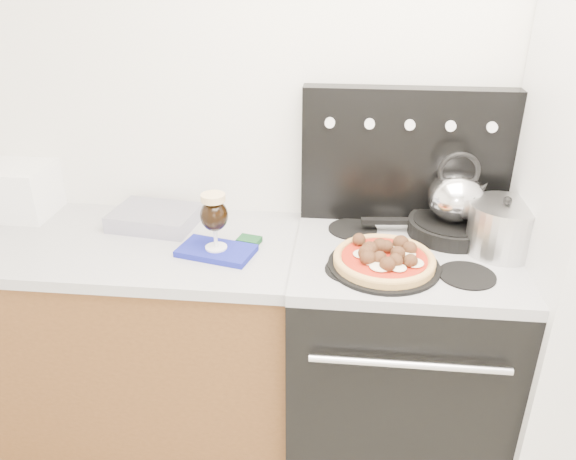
# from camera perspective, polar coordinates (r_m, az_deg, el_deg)

# --- Properties ---
(room_shell) EXTENTS (3.52, 3.01, 2.52)m
(room_shell) POSITION_cam_1_polar(r_m,az_deg,el_deg) (1.04, 13.08, -8.66)
(room_shell) COLOR beige
(room_shell) RESTS_ON ground
(base_cabinet) EXTENTS (1.45, 0.60, 0.86)m
(base_cabinet) POSITION_cam_1_polar(r_m,az_deg,el_deg) (2.41, -17.01, -10.80)
(base_cabinet) COLOR brown
(base_cabinet) RESTS_ON ground
(countertop) EXTENTS (1.48, 0.63, 0.04)m
(countertop) POSITION_cam_1_polar(r_m,az_deg,el_deg) (2.18, -18.53, -1.24)
(countertop) COLOR #B3B3B7
(countertop) RESTS_ON base_cabinet
(stove_body) EXTENTS (0.76, 0.65, 0.88)m
(stove_body) POSITION_cam_1_polar(r_m,az_deg,el_deg) (2.23, 10.69, -13.05)
(stove_body) COLOR black
(stove_body) RESTS_ON ground
(cooktop) EXTENTS (0.76, 0.65, 0.04)m
(cooktop) POSITION_cam_1_polar(r_m,az_deg,el_deg) (1.98, 11.78, -2.62)
(cooktop) COLOR #ADADB2
(cooktop) RESTS_ON stove_body
(backguard) EXTENTS (0.76, 0.08, 0.50)m
(backguard) POSITION_cam_1_polar(r_m,az_deg,el_deg) (2.12, 11.83, 7.36)
(backguard) COLOR black
(backguard) RESTS_ON cooktop
(toaster_oven) EXTENTS (0.32, 0.24, 0.20)m
(toaster_oven) POSITION_cam_1_polar(r_m,az_deg,el_deg) (2.48, -26.28, 3.68)
(toaster_oven) COLOR white
(toaster_oven) RESTS_ON countertop
(foil_sheet) EXTENTS (0.34, 0.27, 0.06)m
(foil_sheet) POSITION_cam_1_polar(r_m,az_deg,el_deg) (2.21, -13.37, 1.23)
(foil_sheet) COLOR silver
(foil_sheet) RESTS_ON countertop
(oven_mitt) EXTENTS (0.29, 0.20, 0.02)m
(oven_mitt) POSITION_cam_1_polar(r_m,az_deg,el_deg) (1.96, -7.28, -2.12)
(oven_mitt) COLOR navy
(oven_mitt) RESTS_ON countertop
(beer_glass) EXTENTS (0.12, 0.12, 0.21)m
(beer_glass) POSITION_cam_1_polar(r_m,az_deg,el_deg) (1.91, -7.47, 0.89)
(beer_glass) COLOR black
(beer_glass) RESTS_ON oven_mitt
(pizza_pan) EXTENTS (0.44, 0.44, 0.01)m
(pizza_pan) POSITION_cam_1_polar(r_m,az_deg,el_deg) (1.86, 9.69, -3.55)
(pizza_pan) COLOR black
(pizza_pan) RESTS_ON cooktop
(pizza) EXTENTS (0.39, 0.39, 0.05)m
(pizza) POSITION_cam_1_polar(r_m,az_deg,el_deg) (1.84, 9.76, -2.76)
(pizza) COLOR tan
(pizza) RESTS_ON pizza_pan
(skillet) EXTENTS (0.34, 0.34, 0.06)m
(skillet) POSITION_cam_1_polar(r_m,az_deg,el_deg) (2.11, 16.24, 0.24)
(skillet) COLOR black
(skillet) RESTS_ON cooktop
(tea_kettle) EXTENTS (0.24, 0.24, 0.22)m
(tea_kettle) POSITION_cam_1_polar(r_m,az_deg,el_deg) (2.06, 16.70, 3.63)
(tea_kettle) COLOR silver
(tea_kettle) RESTS_ON skillet
(stock_pot) EXTENTS (0.28, 0.28, 0.17)m
(stock_pot) POSITION_cam_1_polar(r_m,az_deg,el_deg) (2.02, 20.92, 0.05)
(stock_pot) COLOR silver
(stock_pot) RESTS_ON cooktop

